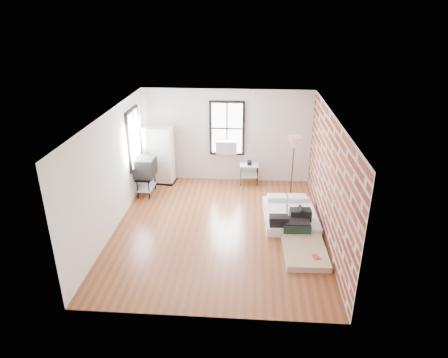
# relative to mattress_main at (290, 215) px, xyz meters

# --- Properties ---
(ground) EXTENTS (6.00, 6.00, 0.00)m
(ground) POSITION_rel_mattress_main_xyz_m (-1.75, -0.56, -0.15)
(ground) COLOR brown
(ground) RESTS_ON ground
(room_shell) EXTENTS (5.02, 6.02, 2.80)m
(room_shell) POSITION_rel_mattress_main_xyz_m (-1.52, -0.19, 1.59)
(room_shell) COLOR silver
(room_shell) RESTS_ON ground
(mattress_main) EXTENTS (1.36, 1.79, 0.55)m
(mattress_main) POSITION_rel_mattress_main_xyz_m (0.00, 0.00, 0.00)
(mattress_main) COLOR white
(mattress_main) RESTS_ON ground
(mattress_bare) EXTENTS (0.96, 1.75, 0.37)m
(mattress_bare) POSITION_rel_mattress_main_xyz_m (0.18, -1.16, -0.04)
(mattress_bare) COLOR tan
(mattress_bare) RESTS_ON ground
(wardrobe) EXTENTS (0.93, 0.60, 1.73)m
(wardrobe) POSITION_rel_mattress_main_xyz_m (-3.75, 2.09, 0.71)
(wardrobe) COLOR black
(wardrobe) RESTS_ON ground
(side_table) EXTENTS (0.57, 0.46, 0.74)m
(side_table) POSITION_rel_mattress_main_xyz_m (-1.06, 2.16, 0.35)
(side_table) COLOR black
(side_table) RESTS_ON ground
(floor_lamp) EXTENTS (0.38, 0.38, 1.79)m
(floor_lamp) POSITION_rel_mattress_main_xyz_m (0.12, 1.28, 1.39)
(floor_lamp) COLOR #2E230F
(floor_lamp) RESTS_ON ground
(tv_stand) EXTENTS (0.57, 0.79, 1.10)m
(tv_stand) POSITION_rel_mattress_main_xyz_m (-3.96, 1.24, 0.64)
(tv_stand) COLOR black
(tv_stand) RESTS_ON ground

